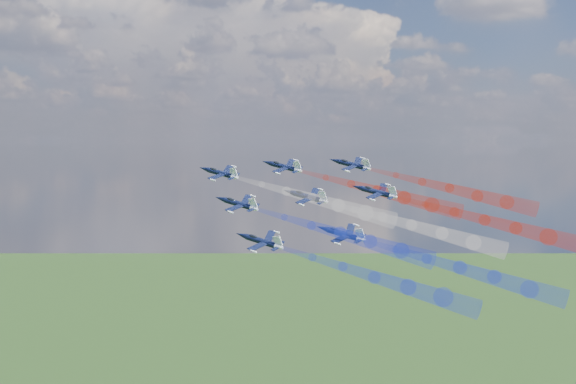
# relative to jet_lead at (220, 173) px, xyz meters

# --- Properties ---
(jet_lead) EXTENTS (15.40, 14.03, 8.80)m
(jet_lead) POSITION_rel_jet_lead_xyz_m (0.00, 0.00, 0.00)
(jet_lead) COLOR black
(trail_lead) EXTENTS (40.58, 20.31, 13.81)m
(trail_lead) POSITION_rel_jet_lead_xyz_m (24.28, -9.57, -5.45)
(trail_lead) COLOR white
(jet_inner_left) EXTENTS (15.40, 14.03, 8.80)m
(jet_inner_left) POSITION_rel_jet_lead_xyz_m (7.36, -14.90, -6.50)
(jet_inner_left) COLOR black
(trail_inner_left) EXTENTS (40.58, 20.31, 13.81)m
(trail_inner_left) POSITION_rel_jet_lead_xyz_m (31.64, -24.47, -11.95)
(trail_inner_left) COLOR #1B32ED
(jet_inner_right) EXTENTS (15.40, 14.03, 8.80)m
(jet_inner_right) POSITION_rel_jet_lead_xyz_m (15.58, 6.20, 1.50)
(jet_inner_right) COLOR black
(trail_inner_right) EXTENTS (40.58, 20.31, 13.81)m
(trail_inner_right) POSITION_rel_jet_lead_xyz_m (39.87, -3.37, -3.95)
(trail_inner_right) COLOR red
(jet_outer_left) EXTENTS (15.40, 14.03, 8.80)m
(jet_outer_left) POSITION_rel_jet_lead_xyz_m (14.75, -27.85, -13.42)
(jet_outer_left) COLOR black
(trail_outer_left) EXTENTS (40.58, 20.31, 13.81)m
(trail_outer_left) POSITION_rel_jet_lead_xyz_m (39.03, -37.42, -18.86)
(trail_outer_left) COLOR #1B32ED
(jet_center_third) EXTENTS (15.40, 14.03, 8.80)m
(jet_center_third) POSITION_rel_jet_lead_xyz_m (23.09, -8.64, -5.19)
(jet_center_third) COLOR black
(trail_center_third) EXTENTS (40.58, 20.31, 13.81)m
(trail_center_third) POSITION_rel_jet_lead_xyz_m (47.38, -18.22, -10.63)
(trail_center_third) COLOR white
(jet_outer_right) EXTENTS (15.40, 14.03, 8.80)m
(jet_outer_right) POSITION_rel_jet_lead_xyz_m (33.33, 8.92, 2.01)
(jet_outer_right) COLOR black
(trail_outer_right) EXTENTS (40.58, 20.31, 13.81)m
(trail_outer_right) POSITION_rel_jet_lead_xyz_m (57.61, -0.66, -3.44)
(trail_outer_right) COLOR red
(jet_rear_left) EXTENTS (15.40, 14.03, 8.80)m
(jet_rear_left) POSITION_rel_jet_lead_xyz_m (32.13, -21.93, -12.36)
(jet_rear_left) COLOR black
(trail_rear_left) EXTENTS (40.58, 20.31, 13.81)m
(trail_rear_left) POSITION_rel_jet_lead_xyz_m (56.41, -31.50, -17.80)
(trail_rear_left) COLOR #1B32ED
(jet_rear_right) EXTENTS (15.40, 14.03, 8.80)m
(jet_rear_right) POSITION_rel_jet_lead_xyz_m (39.65, -5.04, -4.18)
(jet_rear_right) COLOR black
(trail_rear_right) EXTENTS (40.58, 20.31, 13.81)m
(trail_rear_right) POSITION_rel_jet_lead_xyz_m (63.94, -14.62, -9.63)
(trail_rear_right) COLOR red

